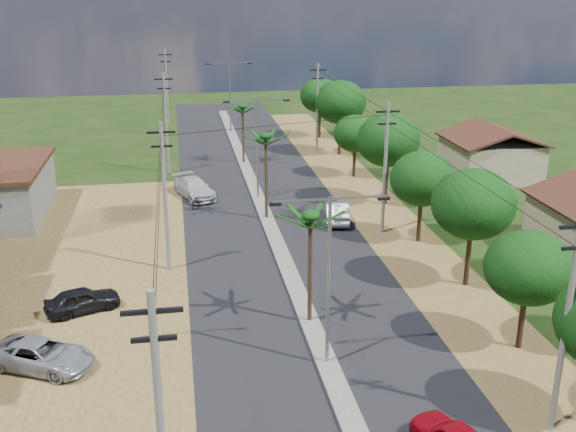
% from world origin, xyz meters
% --- Properties ---
extents(ground, '(160.00, 160.00, 0.00)m').
position_xyz_m(ground, '(0.00, 0.00, 0.00)').
color(ground, black).
rests_on(ground, ground).
extents(road, '(12.00, 110.00, 0.04)m').
position_xyz_m(road, '(0.00, 15.00, 0.02)').
color(road, black).
rests_on(road, ground).
extents(median, '(1.00, 90.00, 0.18)m').
position_xyz_m(median, '(0.00, 18.00, 0.09)').
color(median, '#605E56').
rests_on(median, ground).
extents(dirt_lot_west, '(18.00, 46.00, 0.04)m').
position_xyz_m(dirt_lot_west, '(-15.00, 8.00, 0.02)').
color(dirt_lot_west, brown).
rests_on(dirt_lot_west, ground).
extents(dirt_shoulder_east, '(5.00, 90.00, 0.03)m').
position_xyz_m(dirt_shoulder_east, '(8.50, 15.00, 0.01)').
color(dirt_shoulder_east, brown).
rests_on(dirt_shoulder_east, ground).
extents(house_east_far, '(7.60, 7.50, 4.60)m').
position_xyz_m(house_east_far, '(21.00, 28.00, 2.39)').
color(house_east_far, gray).
rests_on(house_east_far, ground).
extents(tree_east_b, '(4.00, 4.00, 5.83)m').
position_xyz_m(tree_east_b, '(9.30, 0.00, 4.11)').
color(tree_east_b, black).
rests_on(tree_east_b, ground).
extents(tree_east_c, '(4.60, 4.60, 6.83)m').
position_xyz_m(tree_east_c, '(9.70, 7.00, 4.86)').
color(tree_east_c, black).
rests_on(tree_east_c, ground).
extents(tree_east_d, '(4.20, 4.20, 6.13)m').
position_xyz_m(tree_east_d, '(9.40, 14.00, 4.34)').
color(tree_east_d, black).
rests_on(tree_east_d, ground).
extents(tree_east_e, '(4.80, 4.80, 7.14)m').
position_xyz_m(tree_east_e, '(9.60, 22.00, 5.09)').
color(tree_east_e, black).
rests_on(tree_east_e, ground).
extents(tree_east_f, '(3.80, 3.80, 5.52)m').
position_xyz_m(tree_east_f, '(9.20, 30.00, 3.89)').
color(tree_east_f, black).
rests_on(tree_east_f, ground).
extents(tree_east_g, '(5.00, 5.00, 7.38)m').
position_xyz_m(tree_east_g, '(9.80, 38.00, 5.24)').
color(tree_east_g, black).
rests_on(tree_east_g, ground).
extents(tree_east_h, '(4.40, 4.40, 6.52)m').
position_xyz_m(tree_east_h, '(9.50, 46.00, 4.64)').
color(tree_east_h, black).
rests_on(tree_east_h, ground).
extents(palm_median_near, '(2.00, 2.00, 6.15)m').
position_xyz_m(palm_median_near, '(0.00, 4.00, 5.54)').
color(palm_median_near, black).
rests_on(palm_median_near, ground).
extents(palm_median_mid, '(2.00, 2.00, 6.55)m').
position_xyz_m(palm_median_mid, '(0.00, 20.00, 5.90)').
color(palm_median_mid, black).
rests_on(palm_median_mid, ground).
extents(palm_median_far, '(2.00, 2.00, 5.85)m').
position_xyz_m(palm_median_far, '(0.00, 36.00, 5.26)').
color(palm_median_far, black).
rests_on(palm_median_far, ground).
extents(streetlight_near, '(5.10, 0.18, 8.00)m').
position_xyz_m(streetlight_near, '(0.00, 0.00, 4.79)').
color(streetlight_near, gray).
rests_on(streetlight_near, ground).
extents(streetlight_mid, '(5.10, 0.18, 8.00)m').
position_xyz_m(streetlight_mid, '(0.00, 25.00, 4.79)').
color(streetlight_mid, gray).
rests_on(streetlight_mid, ground).
extents(streetlight_far, '(5.10, 0.18, 8.00)m').
position_xyz_m(streetlight_far, '(0.00, 50.00, 4.79)').
color(streetlight_far, gray).
rests_on(streetlight_far, ground).
extents(utility_pole_w_a, '(1.60, 0.24, 9.00)m').
position_xyz_m(utility_pole_w_a, '(-7.00, -10.00, 4.76)').
color(utility_pole_w_a, '#605E56').
rests_on(utility_pole_w_a, ground).
extents(utility_pole_w_b, '(1.60, 0.24, 9.00)m').
position_xyz_m(utility_pole_w_b, '(-7.00, 12.00, 4.76)').
color(utility_pole_w_b, '#605E56').
rests_on(utility_pole_w_b, ground).
extents(utility_pole_w_c, '(1.60, 0.24, 9.00)m').
position_xyz_m(utility_pole_w_c, '(-7.00, 34.00, 4.76)').
color(utility_pole_w_c, '#605E56').
rests_on(utility_pole_w_c, ground).
extents(utility_pole_w_d, '(1.60, 0.24, 9.00)m').
position_xyz_m(utility_pole_w_d, '(-7.00, 55.00, 4.76)').
color(utility_pole_w_d, '#605E56').
rests_on(utility_pole_w_d, ground).
extents(utility_pole_e_a, '(1.60, 0.24, 9.00)m').
position_xyz_m(utility_pole_e_a, '(7.50, -6.00, 4.76)').
color(utility_pole_e_a, '#605E56').
rests_on(utility_pole_e_a, ground).
extents(utility_pole_e_b, '(1.60, 0.24, 9.00)m').
position_xyz_m(utility_pole_e_b, '(7.50, 16.00, 4.76)').
color(utility_pole_e_b, '#605E56').
rests_on(utility_pole_e_b, ground).
extents(utility_pole_e_c, '(1.60, 0.24, 9.00)m').
position_xyz_m(utility_pole_e_c, '(7.50, 38.00, 4.76)').
color(utility_pole_e_c, '#605E56').
rests_on(utility_pole_e_c, ground).
extents(car_silver_mid, '(2.34, 4.72, 1.49)m').
position_xyz_m(car_silver_mid, '(4.91, 18.73, 0.74)').
color(car_silver_mid, '#93959A').
rests_on(car_silver_mid, ground).
extents(car_white_far, '(3.73, 5.53, 1.49)m').
position_xyz_m(car_white_far, '(-5.00, 26.22, 0.74)').
color(car_white_far, '#ACABA7').
rests_on(car_white_far, ground).
extents(car_parked_silver, '(5.18, 4.01, 1.31)m').
position_xyz_m(car_parked_silver, '(-12.59, 1.82, 0.65)').
color(car_parked_silver, '#93959A').
rests_on(car_parked_silver, ground).
extents(car_parked_dark, '(4.14, 2.83, 1.31)m').
position_xyz_m(car_parked_dark, '(-11.47, 7.20, 0.65)').
color(car_parked_dark, black).
rests_on(car_parked_dark, ground).
extents(moto_rider_west_a, '(1.13, 1.87, 0.93)m').
position_xyz_m(moto_rider_west_a, '(-5.00, 23.46, 0.46)').
color(moto_rider_west_a, black).
rests_on(moto_rider_west_a, ground).
extents(moto_rider_west_b, '(0.86, 1.96, 1.14)m').
position_xyz_m(moto_rider_west_b, '(-5.00, 26.60, 0.57)').
color(moto_rider_west_b, black).
rests_on(moto_rider_west_b, ground).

